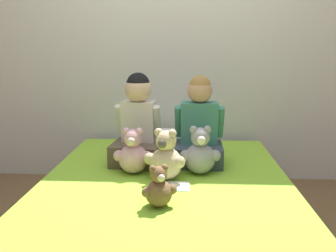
# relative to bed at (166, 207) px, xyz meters

# --- Properties ---
(ground_plane) EXTENTS (14.00, 14.00, 0.00)m
(ground_plane) POSITION_rel_bed_xyz_m (0.00, 0.00, -0.19)
(ground_plane) COLOR brown
(wall_behind_bed) EXTENTS (8.00, 0.06, 2.50)m
(wall_behind_bed) POSITION_rel_bed_xyz_m (0.00, 1.08, 1.06)
(wall_behind_bed) COLOR silver
(wall_behind_bed) RESTS_ON ground_plane
(bed) EXTENTS (1.56, 1.93, 0.38)m
(bed) POSITION_rel_bed_xyz_m (0.00, 0.00, 0.00)
(bed) COLOR brown
(bed) RESTS_ON ground_plane
(child_on_left) EXTENTS (0.37, 0.37, 0.63)m
(child_on_left) POSITION_rel_bed_xyz_m (-0.22, 0.34, 0.46)
(child_on_left) COLOR brown
(child_on_left) RESTS_ON bed
(child_on_right) EXTENTS (0.35, 0.32, 0.62)m
(child_on_right) POSITION_rel_bed_xyz_m (0.21, 0.34, 0.45)
(child_on_right) COLOR #384251
(child_on_right) RESTS_ON bed
(teddy_bear_held_by_left_child) EXTENTS (0.25, 0.19, 0.30)m
(teddy_bear_held_by_left_child) POSITION_rel_bed_xyz_m (-0.22, 0.10, 0.32)
(teddy_bear_held_by_left_child) COLOR #DBA3B2
(teddy_bear_held_by_left_child) RESTS_ON bed
(teddy_bear_held_by_right_child) EXTENTS (0.26, 0.20, 0.32)m
(teddy_bear_held_by_right_child) POSITION_rel_bed_xyz_m (0.21, 0.11, 0.33)
(teddy_bear_held_by_right_child) COLOR #939399
(teddy_bear_held_by_right_child) RESTS_ON bed
(teddy_bear_between_children) EXTENTS (0.26, 0.20, 0.32)m
(teddy_bear_between_children) POSITION_rel_bed_xyz_m (-0.00, -0.00, 0.33)
(teddy_bear_between_children) COLOR #D1B78E
(teddy_bear_between_children) RESTS_ON bed
(teddy_bear_at_foot_of_bed) EXTENTS (0.18, 0.14, 0.22)m
(teddy_bear_at_foot_of_bed) POSITION_rel_bed_xyz_m (-0.01, -0.39, 0.29)
(teddy_bear_at_foot_of_bed) COLOR brown
(teddy_bear_at_foot_of_bed) RESTS_ON bed
(pillow_at_headboard) EXTENTS (0.59, 0.30, 0.11)m
(pillow_at_headboard) POSITION_rel_bed_xyz_m (0.00, 0.79, 0.25)
(pillow_at_headboard) COLOR white
(pillow_at_headboard) RESTS_ON bed
(sign_card) EXTENTS (0.21, 0.15, 0.00)m
(sign_card) POSITION_rel_bed_xyz_m (0.04, -0.12, 0.20)
(sign_card) COLOR white
(sign_card) RESTS_ON bed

